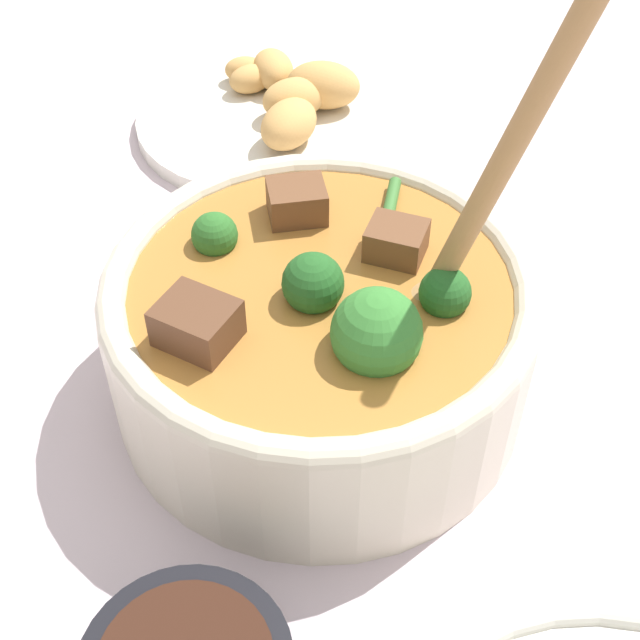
{
  "coord_description": "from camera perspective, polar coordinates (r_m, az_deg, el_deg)",
  "views": [
    {
      "loc": [
        0.11,
        0.31,
        0.39
      ],
      "look_at": [
        0.0,
        0.0,
        0.05
      ],
      "focal_mm": 50.0,
      "sensor_mm": 36.0,
      "label": 1
    }
  ],
  "objects": [
    {
      "name": "ground_plane",
      "position": [
        0.51,
        0.0,
        -4.35
      ],
      "size": [
        4.0,
        4.0,
        0.0
      ],
      "primitive_type": "plane",
      "color": "silver"
    },
    {
      "name": "stew_bowl",
      "position": [
        0.47,
        0.07,
        -0.43
      ],
      "size": [
        0.23,
        0.23,
        0.25
      ],
      "color": "beige",
      "rests_on": "ground_plane"
    },
    {
      "name": "food_plate",
      "position": [
        0.71,
        -2.85,
        13.27
      ],
      "size": [
        0.2,
        0.2,
        0.05
      ],
      "color": "silver",
      "rests_on": "ground_plane"
    }
  ]
}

